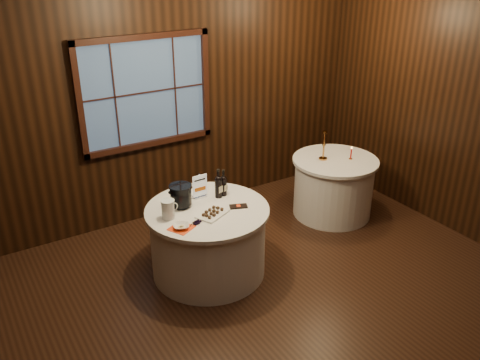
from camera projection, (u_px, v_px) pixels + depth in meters
ground at (260, 324)px, 4.75m from camera, size 6.00×6.00×0.00m
back_wall at (146, 101)px, 6.01m from camera, size 6.00×0.10×3.00m
main_table at (208, 240)px, 5.36m from camera, size 1.28×1.28×0.77m
side_table at (333, 186)px, 6.54m from camera, size 1.08×1.08×0.77m
sign_stand at (200, 190)px, 5.38m from camera, size 0.17×0.08×0.27m
port_bottle_left at (218, 185)px, 5.37m from camera, size 0.08×0.09×0.32m
port_bottle_right at (224, 184)px, 5.42m from camera, size 0.07×0.08×0.30m
ice_bucket at (181, 195)px, 5.18m from camera, size 0.24×0.24×0.24m
chocolate_plate at (212, 213)px, 5.06m from camera, size 0.37×0.32×0.05m
chocolate_box at (238, 206)px, 5.22m from camera, size 0.20×0.15×0.02m
grape_bunch at (198, 222)px, 4.90m from camera, size 0.15×0.07×0.04m
glass_pitcher at (168, 209)px, 4.97m from camera, size 0.18×0.14×0.20m
orange_napkin at (181, 228)px, 4.83m from camera, size 0.28×0.28×0.00m
cracker_bowl at (181, 226)px, 4.83m from camera, size 0.20×0.20×0.04m
brass_candlestick at (324, 149)px, 6.32m from camera, size 0.11×0.11×0.37m
red_candle at (351, 154)px, 6.35m from camera, size 0.04×0.04×0.16m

